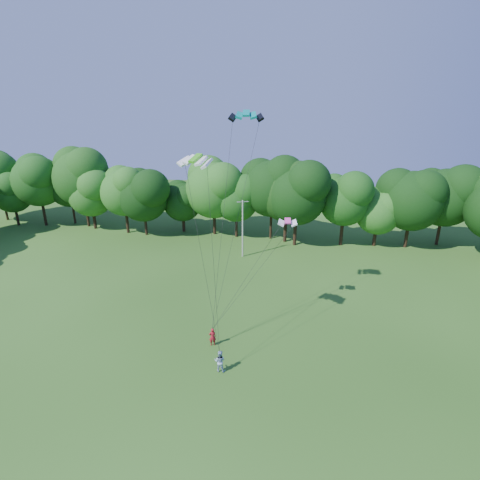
# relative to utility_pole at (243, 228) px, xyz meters

# --- Properties ---
(ground) EXTENTS (160.00, 160.00, 0.00)m
(ground) POSITION_rel_utility_pole_xyz_m (0.66, -28.57, -4.11)
(ground) COLOR #254B14
(ground) RESTS_ON ground
(utility_pole) EXTENTS (1.51, 0.68, 7.98)m
(utility_pole) POSITION_rel_utility_pole_xyz_m (0.00, 0.00, 0.00)
(utility_pole) COLOR #A9A9A0
(utility_pole) RESTS_ON ground
(kite_flyer_left) EXTENTS (0.72, 0.60, 1.68)m
(kite_flyer_left) POSITION_rel_utility_pole_xyz_m (0.73, -20.41, -3.27)
(kite_flyer_left) COLOR #AE1622
(kite_flyer_left) RESTS_ON ground
(kite_flyer_right) EXTENTS (0.94, 0.76, 1.84)m
(kite_flyer_right) POSITION_rel_utility_pole_xyz_m (2.10, -23.57, -3.19)
(kite_flyer_right) COLOR #98B1D2
(kite_flyer_right) RESTS_ON ground
(kite_teal) EXTENTS (2.94, 1.61, 0.55)m
(kite_teal) POSITION_rel_utility_pole_xyz_m (2.80, -15.25, 15.08)
(kite_teal) COLOR #048D88
(kite_teal) RESTS_ON ground
(kite_green) EXTENTS (2.81, 2.06, 0.60)m
(kite_green) POSITION_rel_utility_pole_xyz_m (0.01, -20.94, 12.13)
(kite_green) COLOR green
(kite_green) RESTS_ON ground
(kite_pink) EXTENTS (1.82, 0.99, 0.40)m
(kite_pink) POSITION_rel_utility_pole_xyz_m (6.52, -13.65, 5.55)
(kite_pink) COLOR #F343AE
(kite_pink) RESTS_ON ground
(tree_back_west) EXTENTS (10.21, 10.21, 14.85)m
(tree_back_west) POSITION_rel_utility_pole_xyz_m (-28.41, 8.93, 5.16)
(tree_back_west) COLOR #392116
(tree_back_west) RESTS_ON ground
(tree_back_center) EXTENTS (8.85, 8.85, 12.88)m
(tree_back_center) POSITION_rel_utility_pole_xyz_m (5.40, 7.02, 3.93)
(tree_back_center) COLOR black
(tree_back_center) RESTS_ON ground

